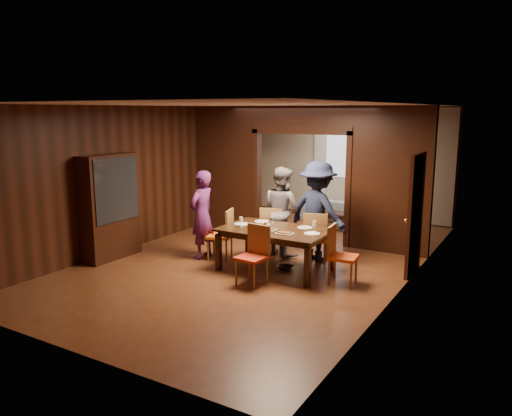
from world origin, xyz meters
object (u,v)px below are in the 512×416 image
Objects in this scene: person_purple at (202,215)px; sofa at (339,210)px; chair_near at (252,256)px; chair_right at (343,255)px; chair_far_r at (316,237)px; person_navy at (318,211)px; dining_table at (275,250)px; coffee_table at (331,220)px; chair_far_l at (273,230)px; person_grey at (282,211)px; chair_left at (220,234)px; hutch at (110,207)px.

person_purple is 4.62m from sofa.
chair_near is at bearing 63.97° from person_purple.
chair_far_r is at bearing 38.05° from chair_right.
person_navy is 1.19m from dining_table.
person_purple is at bearing -108.93° from coffee_table.
chair_right is at bearing 146.01° from person_navy.
chair_near is at bearing 59.14° from chair_far_r.
chair_far_l and chair_far_r have the same top height.
person_grey is 0.75m from person_navy.
person_purple is 0.51m from chair_left.
hutch is (-3.47, -1.88, 0.06)m from person_navy.
person_grey is 1.13m from dining_table.
chair_far_l is at bearing 121.12° from dining_table.
hutch reaches higher than chair_near.
chair_far_r is (0.05, -0.16, -0.46)m from person_navy.
dining_table is 1.01m from chair_far_l.
chair_right is (1.66, -3.58, 0.28)m from coffee_table.
person_grey is at bearing 34.40° from hutch.
sofa is 4.85m from chair_right.
dining_table is 2.36× the size of coffee_table.
chair_left is 1.83m from chair_far_r.
chair_right and chair_near have the same top height.
chair_left reaches higher than dining_table.
hutch is at bearing -163.54° from dining_table.
person_navy is 3.95m from hutch.
person_grey is 1.97m from chair_right.
coffee_table is 3.57m from chair_left.
person_purple is 1.56m from person_grey.
sofa is 0.96× the size of hutch.
chair_far_r is 0.48× the size of hutch.
person_grey is 3.54m from sofa.
person_purple is 1.65m from dining_table.
hutch is (-3.09, -0.91, 0.62)m from dining_table.
hutch reaches higher than dining_table.
person_grey is at bearing -27.15° from chair_far_r.
chair_far_l is at bearing 21.61° from person_navy.
coffee_table is (-0.75, 2.56, -0.74)m from person_navy.
chair_left is 2.54m from chair_right.
chair_near is (0.54, -1.70, 0.00)m from chair_far_l.
hutch is at bearing 66.47° from sofa.
coffee_table is at bearing -90.67° from chair_far_r.
person_purple is 0.97× the size of person_grey.
coffee_table is (1.22, 3.55, -0.65)m from person_purple.
person_purple reaches higher than chair_far_l.
person_navy is 1.91m from chair_near.
dining_table is at bearing 80.86° from chair_right.
person_grey is 0.93× the size of person_navy.
person_navy is at bearing 34.82° from chair_right.
chair_right reaches higher than coffee_table.
person_purple reaches higher than sofa.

